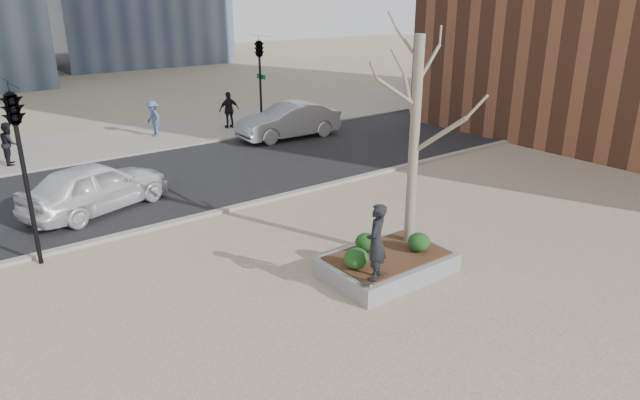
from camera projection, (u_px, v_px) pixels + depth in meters
ground at (355, 285)px, 13.13m from camera, size 120.00×120.00×0.00m
street at (176, 178)px, 20.61m from camera, size 60.00×8.00×0.02m
far_sidewalk at (112, 141)px, 25.85m from camera, size 60.00×6.00×0.02m
planter at (387, 265)px, 13.62m from camera, size 3.00×2.00×0.45m
planter_mulch at (388, 255)px, 13.53m from camera, size 2.70×1.70×0.04m
sycamore_tree at (416, 110)px, 13.19m from camera, size 2.80×2.80×6.60m
shrub_left at (356, 258)px, 12.80m from camera, size 0.56×0.56×0.48m
shrub_middle at (366, 242)px, 13.65m from camera, size 0.53×0.53×0.45m
shrub_right at (419, 242)px, 13.65m from camera, size 0.54×0.54×0.46m
skateboard at (375, 280)px, 12.36m from camera, size 0.80×0.37×0.08m
skateboarder at (376, 242)px, 12.05m from camera, size 0.75×0.69×1.71m
police_car at (96, 186)px, 17.33m from camera, size 4.86×3.17×1.54m
car_silver at (289, 121)px, 26.09m from camera, size 4.88×1.99×1.57m
car_third at (451, 99)px, 32.09m from camera, size 4.94×2.47×1.38m
pedestrian_a at (10, 143)px, 22.03m from camera, size 0.80×0.93×1.65m
pedestrian_b at (153, 118)px, 26.36m from camera, size 0.67×1.10×1.66m
pedestrian_c at (229, 110)px, 27.97m from camera, size 1.06×0.50×1.77m
traffic_light_near at (25, 177)px, 13.43m from camera, size 0.60×2.48×4.50m
traffic_light_far at (260, 84)px, 26.97m from camera, size 0.60×2.48×4.50m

